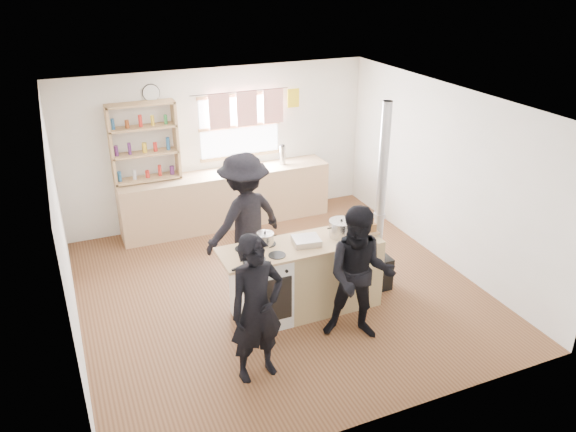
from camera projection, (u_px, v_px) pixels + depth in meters
The scene contains 14 objects.
ground at pixel (279, 290), 7.44m from camera, with size 5.00×5.00×0.01m, color brown.
back_counter at pixel (227, 198), 9.11m from camera, with size 3.40×0.55×0.90m, color tan.
shelving_unit at pixel (144, 142), 8.34m from camera, with size 1.00×0.28×1.20m.
thermos at pixel (283, 155), 9.21m from camera, with size 0.10×0.10×0.31m, color silver.
cooking_island at pixel (307, 277), 6.84m from camera, with size 1.97×0.64×0.93m.
skillet_greens at pixel (254, 260), 6.20m from camera, with size 0.33×0.33×0.05m.
roast_tray at pixel (306, 240), 6.61m from camera, with size 0.35×0.32×0.08m.
stockpot_stove at pixel (265, 239), 6.57m from camera, with size 0.21×0.21×0.17m.
stockpot_counter at pixel (341, 228), 6.77m from camera, with size 0.31×0.31×0.23m.
bread_board at pixel (367, 229), 6.87m from camera, with size 0.30×0.22×0.12m.
flue_heater at pixel (377, 242), 7.24m from camera, with size 0.35×0.35×2.50m.
person_near_left at pixel (257, 309), 5.60m from camera, with size 0.59×0.39×1.62m, color black.
person_near_right at pixel (360, 275), 6.22m from camera, with size 0.78×0.61×1.61m, color black.
person_far at pixel (245, 219), 7.32m from camera, with size 1.16×0.67×1.80m, color black.
Camera 1 is at (-2.38, -5.89, 4.00)m, focal length 35.00 mm.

